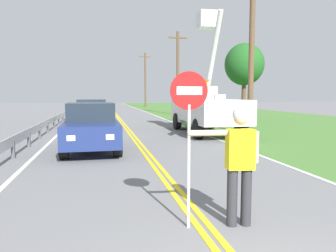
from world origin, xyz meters
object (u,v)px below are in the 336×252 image
at_px(oncoming_sedan_second, 92,114).
at_px(utility_pole_mid, 178,72).
at_px(utility_bucket_truck, 204,105).
at_px(utility_pole_far, 145,79).
at_px(stop_sign_paddle, 189,114).
at_px(flagger_worker, 239,158).
at_px(oncoming_sedan_nearest, 91,128).
at_px(roadside_tree_verge, 244,65).
at_px(utility_pole_near, 251,55).

xyz_separation_m(oncoming_sedan_second, utility_pole_mid, (8.06, 11.53, 3.41)).
height_order(utility_bucket_truck, utility_pole_far, utility_pole_far).
bearing_deg(stop_sign_paddle, utility_bucket_truck, 70.78).
relative_size(flagger_worker, oncoming_sedan_nearest, 0.44).
bearing_deg(utility_bucket_truck, utility_pole_far, 87.00).
relative_size(oncoming_sedan_second, roadside_tree_verge, 0.71).
bearing_deg(flagger_worker, stop_sign_paddle, 173.95).
bearing_deg(flagger_worker, utility_bucket_truck, 74.29).
height_order(utility_bucket_truck, oncoming_sedan_nearest, utility_bucket_truck).
bearing_deg(utility_pole_far, flagger_worker, -96.23).
distance_m(oncoming_sedan_second, utility_pole_near, 9.66).
bearing_deg(utility_pole_mid, utility_pole_near, -89.92).
height_order(flagger_worker, roadside_tree_verge, roadside_tree_verge).
bearing_deg(oncoming_sedan_nearest, utility_pole_mid, 68.00).
height_order(oncoming_sedan_second, utility_pole_far, utility_pole_far).
distance_m(flagger_worker, utility_bucket_truck, 12.21).
height_order(utility_pole_mid, utility_pole_far, utility_pole_far).
height_order(flagger_worker, oncoming_sedan_second, flagger_worker).
bearing_deg(utility_pole_far, utility_pole_mid, -89.02).
height_order(flagger_worker, stop_sign_paddle, stop_sign_paddle).
bearing_deg(flagger_worker, utility_pole_mid, 78.30).
xyz_separation_m(stop_sign_paddle, oncoming_sedan_nearest, (-1.59, 7.09, -0.88)).
bearing_deg(roadside_tree_verge, utility_pole_mid, 112.48).
xyz_separation_m(utility_bucket_truck, roadside_tree_verge, (5.53, 6.98, 2.84)).
bearing_deg(utility_pole_far, utility_pole_near, -89.41).
bearing_deg(utility_pole_near, roadside_tree_verge, 67.16).
xyz_separation_m(utility_pole_mid, roadside_tree_verge, (3.30, -7.98, 0.02)).
height_order(stop_sign_paddle, utility_pole_near, utility_pole_near).
height_order(flagger_worker, utility_pole_near, utility_pole_near).
distance_m(utility_pole_mid, roadside_tree_verge, 8.64).
xyz_separation_m(oncoming_sedan_nearest, utility_pole_far, (7.54, 40.27, 3.67)).
bearing_deg(utility_bucket_truck, utility_pole_near, -19.97).
distance_m(utility_bucket_truck, oncoming_sedan_second, 6.79).
distance_m(stop_sign_paddle, oncoming_sedan_nearest, 7.32).
distance_m(flagger_worker, oncoming_sedan_nearest, 7.56).
xyz_separation_m(stop_sign_paddle, utility_pole_far, (5.94, 47.37, 2.79)).
bearing_deg(roadside_tree_verge, oncoming_sedan_second, -162.67).
xyz_separation_m(stop_sign_paddle, utility_pole_mid, (6.30, 26.63, 2.54)).
relative_size(oncoming_sedan_nearest, utility_pole_mid, 0.51).
height_order(utility_bucket_truck, utility_pole_mid, utility_pole_mid).
distance_m(oncoming_sedan_second, utility_pole_far, 33.38).
distance_m(flagger_worker, utility_pole_mid, 27.46).
distance_m(stop_sign_paddle, utility_bucket_truck, 12.36).
xyz_separation_m(utility_bucket_truck, oncoming_sedan_second, (-5.83, 3.43, -0.60)).
bearing_deg(oncoming_sedan_second, flagger_worker, -80.55).
bearing_deg(roadside_tree_verge, flagger_worker, -115.26).
bearing_deg(utility_pole_near, oncoming_sedan_second, 152.27).
height_order(oncoming_sedan_second, utility_pole_near, utility_pole_near).
xyz_separation_m(oncoming_sedan_nearest, oncoming_sedan_second, (-0.17, 8.01, 0.00)).
distance_m(utility_bucket_truck, roadside_tree_verge, 9.34).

